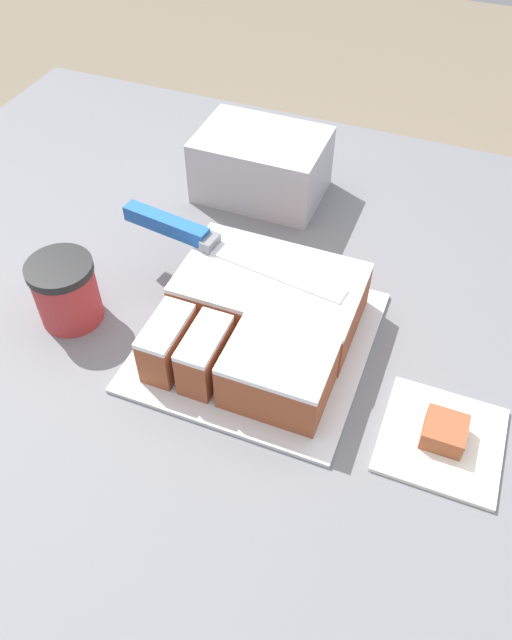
{
  "coord_description": "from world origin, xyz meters",
  "views": [
    {
      "loc": [
        0.19,
        -0.53,
        1.57
      ],
      "look_at": [
        -0.0,
        -0.03,
        0.99
      ],
      "focal_mm": 35.0,
      "sensor_mm": 36.0,
      "label": 1
    }
  ],
  "objects_px": {
    "cake": "(260,319)",
    "coffee_cup": "(66,291)",
    "cake_board": "(256,340)",
    "knife": "(189,234)",
    "brownie": "(444,432)",
    "storage_box": "(261,165)"
  },
  "relations": [
    {
      "from": "cake",
      "to": "coffee_cup",
      "type": "relative_size",
      "value": 2.53
    },
    {
      "from": "cake",
      "to": "coffee_cup",
      "type": "xyz_separation_m",
      "value": [
        -0.25,
        -0.05,
        0.01
      ]
    },
    {
      "from": "cake_board",
      "to": "knife",
      "type": "relative_size",
      "value": 0.89
    },
    {
      "from": "cake_board",
      "to": "brownie",
      "type": "xyz_separation_m",
      "value": [
        0.25,
        -0.06,
        0.02
      ]
    },
    {
      "from": "cake",
      "to": "knife",
      "type": "xyz_separation_m",
      "value": [
        -0.13,
        0.07,
        0.04
      ]
    },
    {
      "from": "cake_board",
      "to": "storage_box",
      "type": "height_order",
      "value": "storage_box"
    },
    {
      "from": "cake_board",
      "to": "knife",
      "type": "distance_m",
      "value": 0.17
    },
    {
      "from": "cake_board",
      "to": "coffee_cup",
      "type": "bearing_deg",
      "value": -168.92
    },
    {
      "from": "cake",
      "to": "brownie",
      "type": "distance_m",
      "value": 0.26
    },
    {
      "from": "storage_box",
      "to": "coffee_cup",
      "type": "bearing_deg",
      "value": -110.63
    },
    {
      "from": "cake",
      "to": "brownie",
      "type": "height_order",
      "value": "cake"
    },
    {
      "from": "cake",
      "to": "knife",
      "type": "height_order",
      "value": "knife"
    },
    {
      "from": "storage_box",
      "to": "cake",
      "type": "bearing_deg",
      "value": -69.11
    },
    {
      "from": "cake_board",
      "to": "knife",
      "type": "height_order",
      "value": "knife"
    },
    {
      "from": "brownie",
      "to": "storage_box",
      "type": "bearing_deg",
      "value": 134.4
    },
    {
      "from": "coffee_cup",
      "to": "brownie",
      "type": "height_order",
      "value": "coffee_cup"
    },
    {
      "from": "brownie",
      "to": "coffee_cup",
      "type": "bearing_deg",
      "value": 178.38
    },
    {
      "from": "knife",
      "to": "coffee_cup",
      "type": "xyz_separation_m",
      "value": [
        -0.12,
        -0.12,
        -0.04
      ]
    },
    {
      "from": "knife",
      "to": "brownie",
      "type": "bearing_deg",
      "value": -11.75
    },
    {
      "from": "coffee_cup",
      "to": "cake_board",
      "type": "bearing_deg",
      "value": 11.08
    },
    {
      "from": "cake_board",
      "to": "cake",
      "type": "relative_size",
      "value": 1.22
    },
    {
      "from": "cake_board",
      "to": "brownie",
      "type": "relative_size",
      "value": 6.11
    }
  ]
}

